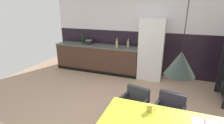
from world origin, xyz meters
TOP-DOWN VIEW (x-y plane):
  - ground_plane at (0.00, 0.00)m, footprint 7.88×7.88m
  - back_wall_splashback_dark at (0.00, 2.79)m, footprint 6.06×0.12m
  - back_wall_panel_upper at (0.00, 2.79)m, footprint 6.06×0.12m
  - kitchen_counter at (-1.42, 2.43)m, footprint 2.96×0.63m
  - refrigerator_column at (0.43, 2.43)m, footprint 0.72×0.60m
  - armchair_facing_counter at (1.11, -0.00)m, footprint 0.56×0.55m
  - armchair_far_side at (0.47, 0.09)m, footprint 0.58×0.57m
  - open_book at (1.53, -0.60)m, footprint 0.31×0.20m
  - mug_short_terracotta at (0.82, -0.58)m, footprint 0.12×0.08m
  - cooking_pot at (-1.76, 2.51)m, footprint 0.26×0.26m
  - bottle_vinegar_dark at (-2.00, 2.50)m, footprint 0.07×0.07m
  - bottle_oil_tall at (-0.34, 2.52)m, footprint 0.07×0.07m
  - bottle_wine_green at (-0.65, 2.30)m, footprint 0.07×0.07m
  - pendant_lamp_over_table_near at (1.13, -0.80)m, footprint 0.34×0.34m

SIDE VIEW (x-z plane):
  - ground_plane at x=0.00m, z-range 0.00..0.00m
  - kitchen_counter at x=-1.42m, z-range 0.00..0.92m
  - armchair_far_side at x=0.47m, z-range 0.11..0.82m
  - armchair_facing_counter at x=1.11m, z-range 0.11..0.87m
  - back_wall_splashback_dark at x=0.00m, z-range 0.00..1.41m
  - open_book at x=1.53m, z-range 0.75..0.77m
  - mug_short_terracotta at x=0.82m, z-range 0.76..0.87m
  - refrigerator_column at x=0.43m, z-range 0.00..1.87m
  - cooking_pot at x=-1.76m, z-range 0.91..1.07m
  - bottle_oil_tall at x=-0.34m, z-range 0.88..1.16m
  - bottle_wine_green at x=-0.65m, z-range 0.88..1.20m
  - bottle_vinegar_dark at x=-2.00m, z-range 0.88..1.22m
  - pendant_lamp_over_table_near at x=1.13m, z-range 0.94..2.25m
  - back_wall_panel_upper at x=0.00m, z-range 1.41..2.82m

